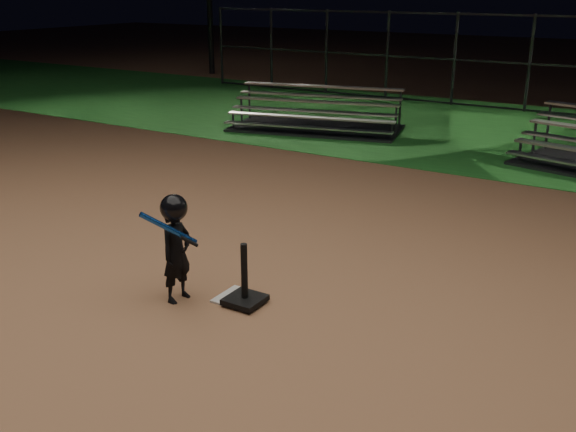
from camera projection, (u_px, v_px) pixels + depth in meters
The scene contains 7 objects.
ground at pixel (239, 299), 7.08m from camera, with size 80.00×80.00×0.00m, color #9A6745.
grass_strip at pixel (493, 132), 15.11m from camera, with size 60.00×8.00×0.01m, color #1E5E21.
home_plate at pixel (239, 298), 7.07m from camera, with size 0.45×0.45×0.02m, color beige.
batting_tee at pixel (245, 292), 6.92m from camera, with size 0.38×0.38×0.66m.
child_batter at pixel (176, 245), 6.87m from camera, with size 0.42×0.60×1.18m.
bleacher_left at pixel (315, 122), 15.27m from camera, with size 4.20×2.74×0.95m.
backstop_fence at pixel (530, 64), 17.11m from camera, with size 20.08×0.08×2.50m.
Camera 1 is at (3.79, -5.16, 3.19)m, focal length 41.13 mm.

